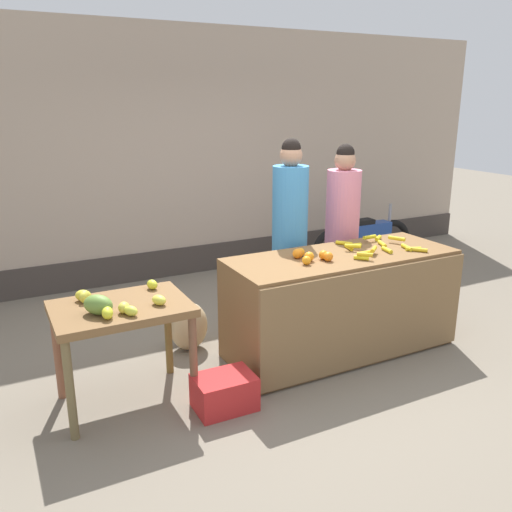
{
  "coord_description": "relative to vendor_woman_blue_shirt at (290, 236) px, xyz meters",
  "views": [
    {
      "loc": [
        -2.24,
        -3.63,
        2.21
      ],
      "look_at": [
        -0.29,
        0.15,
        0.96
      ],
      "focal_mm": 37.36,
      "sensor_mm": 36.0,
      "label": 1
    }
  ],
  "objects": [
    {
      "name": "vendor_woman_pink_shirt",
      "position": [
        0.62,
        0.01,
        -0.04
      ],
      "size": [
        0.34,
        0.34,
        1.8
      ],
      "color": "#33333D",
      "rests_on": "ground"
    },
    {
      "name": "parked_motorcycle",
      "position": [
        1.82,
        1.14,
        -0.54
      ],
      "size": [
        1.6,
        0.18,
        0.88
      ],
      "color": "black",
      "rests_on": "ground"
    },
    {
      "name": "vendor_woman_blue_shirt",
      "position": [
        0.0,
        0.0,
        0.0
      ],
      "size": [
        0.34,
        0.34,
        1.87
      ],
      "color": "#33333D",
      "rests_on": "ground"
    },
    {
      "name": "produce_crate",
      "position": [
        -1.17,
        -1.05,
        -0.82
      ],
      "size": [
        0.45,
        0.33,
        0.26
      ],
      "primitive_type": "cube",
      "rotation": [
        0.0,
        0.0,
        -0.02
      ],
      "color": "red",
      "rests_on": "ground"
    },
    {
      "name": "orange_pile",
      "position": [
        -0.18,
        -0.66,
        0.0
      ],
      "size": [
        0.29,
        0.31,
        0.09
      ],
      "color": "orange",
      "rests_on": "fruit_stall_counter"
    },
    {
      "name": "side_table_wooden",
      "position": [
        -1.79,
        -0.64,
        -0.27
      ],
      "size": [
        0.97,
        0.68,
        0.79
      ],
      "color": "brown",
      "rests_on": "ground"
    },
    {
      "name": "produce_sack",
      "position": [
        -1.06,
        -0.0,
        -0.72
      ],
      "size": [
        0.42,
        0.37,
        0.45
      ],
      "primitive_type": "ellipsoid",
      "rotation": [
        0.0,
        0.0,
        0.22
      ],
      "color": "tan",
      "rests_on": "ground"
    },
    {
      "name": "fruit_stall_counter",
      "position": [
        0.16,
        -0.65,
        -0.49
      ],
      "size": [
        2.06,
        0.8,
        0.91
      ],
      "color": "brown",
      "rests_on": "ground"
    },
    {
      "name": "market_wall_back",
      "position": [
        -0.33,
        2.21,
        0.57
      ],
      "size": [
        9.47,
        0.23,
        3.08
      ],
      "color": "tan",
      "rests_on": "ground"
    },
    {
      "name": "banana_bunch_pile",
      "position": [
        0.53,
        -0.65,
        -0.01
      ],
      "size": [
        0.74,
        0.63,
        0.07
      ],
      "color": "gold",
      "rests_on": "fruit_stall_counter"
    },
    {
      "name": "mango_papaya_pile",
      "position": [
        -1.89,
        -0.7,
        -0.1
      ],
      "size": [
        0.65,
        0.57,
        0.14
      ],
      "color": "gold",
      "rests_on": "side_table_wooden"
    },
    {
      "name": "ground_plane",
      "position": [
        -0.33,
        -0.64,
        -0.95
      ],
      "size": [
        24.0,
        24.0,
        0.0
      ],
      "primitive_type": "plane",
      "color": "#756B5B"
    }
  ]
}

